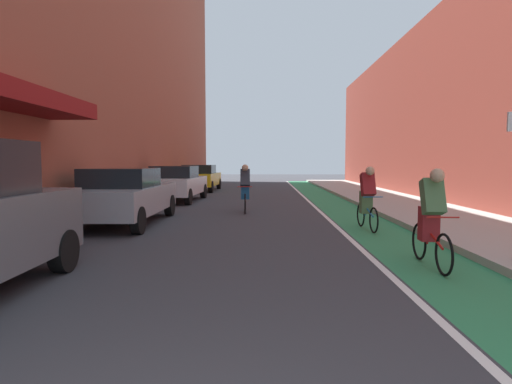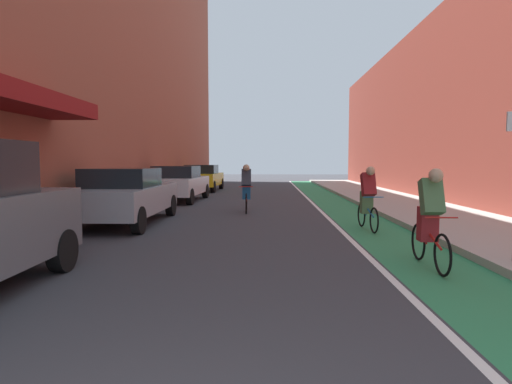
{
  "view_description": "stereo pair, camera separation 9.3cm",
  "coord_description": "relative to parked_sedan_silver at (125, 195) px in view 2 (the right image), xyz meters",
  "views": [
    {
      "loc": [
        0.68,
        -0.83,
        1.7
      ],
      "look_at": [
        0.45,
        8.93,
        1.0
      ],
      "focal_mm": 29.24,
      "sensor_mm": 36.0,
      "label": 1
    },
    {
      "loc": [
        0.77,
        -0.82,
        1.7
      ],
      "look_at": [
        0.45,
        8.93,
        1.0
      ],
      "focal_mm": 29.24,
      "sensor_mm": 36.0,
      "label": 2
    }
  ],
  "objects": [
    {
      "name": "cyclist_trailing",
      "position": [
        3.19,
        2.83,
        0.06
      ],
      "size": [
        0.48,
        1.73,
        1.62
      ],
      "color": "black",
      "rests_on": "ground"
    },
    {
      "name": "lane_divider_stripe",
      "position": [
        5.76,
        6.42,
        -0.79
      ],
      "size": [
        0.12,
        37.72,
        0.0
      ],
      "primitive_type": "cube",
      "color": "white",
      "rests_on": "ground"
    },
    {
      "name": "cyclist_mid",
      "position": [
        6.43,
        -0.79,
        0.06
      ],
      "size": [
        0.48,
        1.67,
        1.59
      ],
      "color": "black",
      "rests_on": "ground"
    },
    {
      "name": "building_facade_right",
      "position": [
        12.02,
        8.42,
        3.23
      ],
      "size": [
        2.4,
        33.72,
        8.04
      ],
      "primitive_type": "cube",
      "color": "brown",
      "rests_on": "ground"
    },
    {
      "name": "cyclist_lead",
      "position": [
        6.55,
        -4.54,
        0.02
      ],
      "size": [
        0.48,
        1.69,
        1.6
      ],
      "color": "black",
      "rests_on": "ground"
    },
    {
      "name": "parked_sedan_white",
      "position": [
        -0.0,
        6.64,
        -0.0
      ],
      "size": [
        2.14,
        4.4,
        1.53
      ],
      "color": "silver",
      "rests_on": "ground"
    },
    {
      "name": "sidewalk_right",
      "position": [
        9.14,
        6.42,
        -0.72
      ],
      "size": [
        3.36,
        37.72,
        0.14
      ],
      "primitive_type": "cube",
      "color": "#A8A59E",
      "rests_on": "ground"
    },
    {
      "name": "ground_plane",
      "position": [
        3.2,
        4.42,
        -0.79
      ],
      "size": [
        82.98,
        82.98,
        0.0
      ],
      "primitive_type": "plane",
      "color": "#38383D"
    },
    {
      "name": "bike_lane_paint",
      "position": [
        6.66,
        6.42,
        -0.79
      ],
      "size": [
        1.6,
        37.72,
        0.0
      ],
      "primitive_type": "cube",
      "color": "#2D8451",
      "rests_on": "ground"
    },
    {
      "name": "parked_sedan_yellow_cab",
      "position": [
        -0.0,
        13.21,
        -0.0
      ],
      "size": [
        2.09,
        4.44,
        1.53
      ],
      "color": "yellow",
      "rests_on": "ground"
    },
    {
      "name": "parked_sedan_silver",
      "position": [
        0.0,
        0.0,
        0.0
      ],
      "size": [
        2.01,
        4.52,
        1.53
      ],
      "color": "#9EA0A8",
      "rests_on": "ground"
    }
  ]
}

